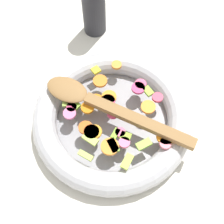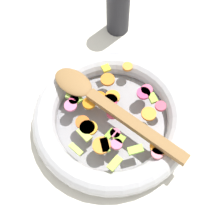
% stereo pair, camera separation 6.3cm
% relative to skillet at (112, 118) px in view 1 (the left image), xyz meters
% --- Properties ---
extents(ground_plane, '(4.00, 4.00, 0.00)m').
position_rel_skillet_xyz_m(ground_plane, '(0.00, 0.00, -0.02)').
color(ground_plane, silver).
extents(skillet, '(0.33, 0.33, 0.05)m').
position_rel_skillet_xyz_m(skillet, '(0.00, 0.00, 0.00)').
color(skillet, gray).
rests_on(skillet, ground_plane).
extents(chopped_vegetables, '(0.25, 0.21, 0.01)m').
position_rel_skillet_xyz_m(chopped_vegetables, '(-0.01, 0.00, 0.03)').
color(chopped_vegetables, orange).
rests_on(chopped_vegetables, skillet).
extents(wooden_spoon, '(0.26, 0.25, 0.01)m').
position_rel_skillet_xyz_m(wooden_spoon, '(0.02, 0.02, 0.04)').
color(wooden_spoon, olive).
rests_on(wooden_spoon, chopped_vegetables).
extents(pepper_mill, '(0.06, 0.06, 0.19)m').
position_rel_skillet_xyz_m(pepper_mill, '(0.27, -0.05, 0.06)').
color(pepper_mill, '#232328').
rests_on(pepper_mill, ground_plane).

